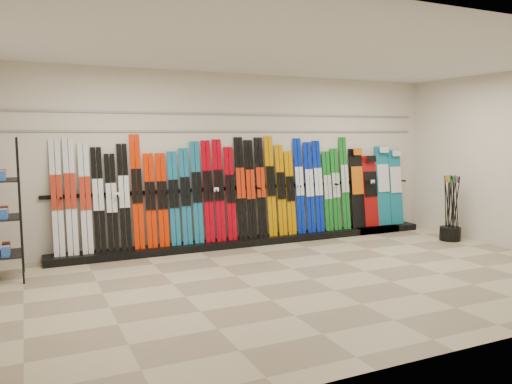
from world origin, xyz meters
name	(u,v)px	position (x,y,z in m)	size (l,w,h in m)	color
floor	(312,279)	(0.00, 0.00, 0.00)	(8.00, 8.00, 0.00)	gray
back_wall	(240,160)	(0.00, 2.50, 1.50)	(8.00, 8.00, 0.00)	beige
ceiling	(315,52)	(0.00, 0.00, 3.00)	(8.00, 8.00, 0.00)	silver
ski_rack_base	(256,241)	(0.22, 2.28, 0.06)	(8.00, 0.40, 0.12)	black
skis	(219,192)	(-0.45, 2.35, 0.96)	(5.38, 0.28, 1.83)	silver
snowboards	(377,188)	(2.93, 2.36, 0.88)	(1.26, 0.24, 1.59)	black
accessory_rack	(4,210)	(-3.75, 1.70, 0.96)	(0.40, 0.60, 1.91)	black
pole_bin	(450,234)	(3.60, 1.04, 0.12)	(0.38, 0.38, 0.25)	black
ski_poles	(451,208)	(3.60, 1.04, 0.61)	(0.26, 0.38, 1.18)	black
slatwall_rail_0	(240,131)	(0.00, 2.48, 2.00)	(7.60, 0.02, 0.03)	gray
slatwall_rail_1	(240,114)	(0.00, 2.48, 2.30)	(7.60, 0.02, 0.03)	gray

